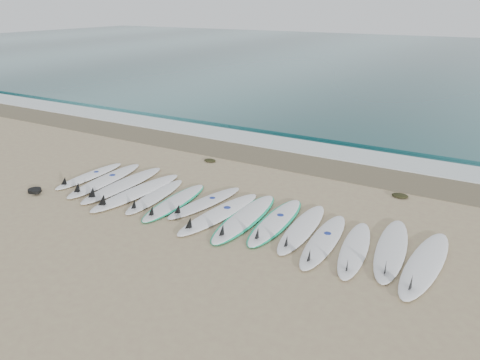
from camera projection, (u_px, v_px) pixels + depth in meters
The scene contains 23 objects.
ground at pixel (224, 213), 10.50m from camera, with size 120.00×120.00×0.00m, color tan.
ocean at pixel (444, 61), 36.67m from camera, with size 120.00×55.00×0.03m, color #1F5256.
wet_sand_band at pixel (298, 162), 13.80m from camera, with size 120.00×1.80×0.01m, color brown.
foam_band at pixel (315, 149), 14.93m from camera, with size 120.00×1.40×0.04m, color silver.
wave_crest at pixel (332, 137), 16.12m from camera, with size 120.00×1.00×0.10m, color #1F5256.
surfboard_0 at pixel (88, 176), 12.54m from camera, with size 0.54×2.35×0.30m.
surfboard_1 at pixel (104, 180), 12.21m from camera, with size 0.85×2.82×0.36m.
surfboard_2 at pixel (121, 185), 11.90m from camera, with size 0.67×2.92×0.37m.
surfboard_3 at pixel (135, 192), 11.44m from camera, with size 0.78×2.94×0.37m.
surfboard_4 at pixel (154, 197), 11.23m from camera, with size 0.75×2.39×0.30m.
surfboard_5 at pixel (174, 202), 10.93m from camera, with size 0.76×2.49×0.31m.
surfboard_6 at pixel (204, 203), 10.88m from camera, with size 0.88×2.43×0.30m.
surfboard_7 at pixel (218, 214), 10.30m from camera, with size 0.85×2.76×0.35m.
surfboard_8 at pixel (244, 218), 10.12m from camera, with size 0.81×2.79×0.35m.
surfboard_9 at pixel (275, 222), 9.96m from camera, with size 0.77×2.61×0.33m.
surfboard_10 at pixel (301, 229), 9.63m from camera, with size 0.69×2.54×0.32m.
surfboard_11 at pixel (323, 241), 9.14m from camera, with size 0.69×2.54×0.32m.
surfboard_12 at pixel (354, 250), 8.84m from camera, with size 0.83×2.41×0.30m.
surfboard_13 at pixel (391, 250), 8.82m from camera, with size 0.87×2.70×0.34m.
surfboard_14 at pixel (424, 265), 8.33m from camera, with size 0.74×2.78×0.35m.
seaweed_near at pixel (210, 160), 13.81m from camera, with size 0.36×0.28×0.07m, color black.
seaweed_far at pixel (400, 196), 11.32m from camera, with size 0.39×0.31×0.08m, color black.
leash_coil at pixel (35, 191), 11.58m from camera, with size 0.46×0.36×0.11m.
Camera 1 is at (5.13, -8.05, 4.47)m, focal length 35.00 mm.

